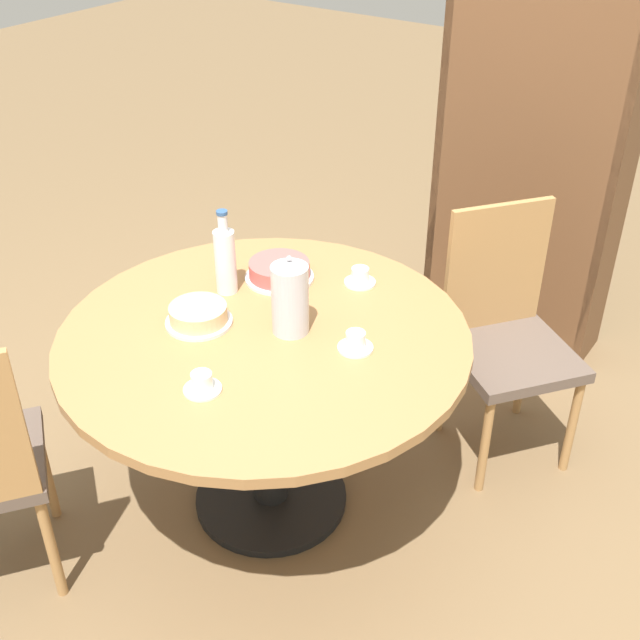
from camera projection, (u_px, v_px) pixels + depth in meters
name	position (u px, v px, depth m)	size (l,w,h in m)	color
ground_plane	(271.00, 499.00, 2.95)	(14.00, 14.00, 0.00)	brown
dining_table	(265.00, 369.00, 2.62)	(1.32, 1.32, 0.74)	black
chair_a	(506.00, 332.00, 2.96)	(0.59, 0.59, 0.97)	#A87A47
bookshelf	(531.00, 150.00, 3.40)	(0.80, 0.28, 1.89)	brown
coffee_pot	(290.00, 297.00, 2.49)	(0.12, 0.12, 0.27)	silver
water_bottle	(225.00, 259.00, 2.70)	(0.07, 0.07, 0.30)	silver
cake_main	(279.00, 271.00, 2.82)	(0.24, 0.24, 0.07)	silver
cake_second	(198.00, 315.00, 2.58)	(0.22, 0.22, 0.06)	silver
cup_a	(202.00, 384.00, 2.28)	(0.11, 0.11, 0.06)	silver
cup_b	(355.00, 342.00, 2.46)	(0.11, 0.11, 0.06)	silver
cup_c	(360.00, 277.00, 2.80)	(0.11, 0.11, 0.06)	silver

